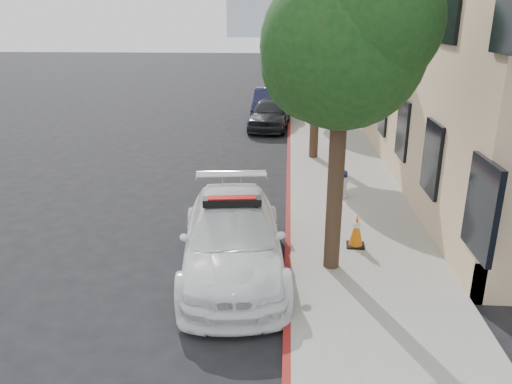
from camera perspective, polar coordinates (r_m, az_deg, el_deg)
The scene contains 12 objects.
ground at distance 11.90m, azimuth -6.33°, elevation -4.10°, with size 120.00×120.00×0.00m, color black.
sidewalk at distance 21.31m, azimuth 7.96°, elevation 6.63°, with size 3.20×50.00×0.15m, color gray.
curb_strip at distance 21.25m, azimuth 3.79°, elevation 6.74°, with size 0.12×50.00×0.15m, color maroon.
building at distance 26.72m, azimuth 20.47°, elevation 18.88°, with size 8.00×36.00×10.00m, color tan.
tree_near at distance 8.78m, azimuth 10.15°, elevation 16.19°, with size 2.92×2.82×5.62m.
tree_mid at distance 16.75m, azimuth 7.20°, elevation 17.35°, with size 2.77×2.64×5.43m.
tree_far at distance 24.74m, azimuth 6.17°, elevation 18.53°, with size 3.10×3.00×5.81m.
police_car at distance 9.66m, azimuth -2.67°, elevation -5.24°, with size 2.49×4.96×1.53m.
parked_car_mid at distance 22.31m, azimuth 1.60°, elevation 8.97°, with size 1.61×4.00×1.36m, color black.
parked_car_far at distance 24.08m, azimuth 1.77°, elevation 9.93°, with size 1.60×4.59×1.51m, color #161737.
fire_hydrant at distance 13.48m, azimuth 9.89°, elevation 0.92°, with size 0.31×0.29×0.75m.
traffic_cone at distance 10.65m, azimuth 11.40°, elevation -4.33°, with size 0.40×0.40×0.71m.
Camera 1 is at (2.01, -10.73, 4.72)m, focal length 35.00 mm.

